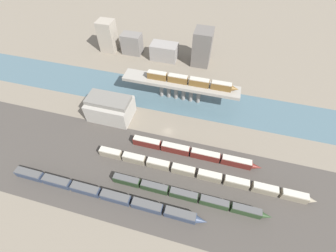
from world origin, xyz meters
TOP-DOWN VIEW (x-y plane):
  - ground_plane at (0.00, 0.00)m, footprint 400.00×400.00m
  - railbed_yard at (0.00, -24.00)m, footprint 280.00×42.00m
  - river_water at (0.00, 23.72)m, footprint 320.00×23.79m
  - bridge at (0.00, 23.72)m, footprint 59.22×8.72m
  - train_on_bridge at (5.17, 23.72)m, footprint 45.24×2.94m
  - train_yard_near at (-15.03, -36.43)m, footprint 76.72×3.13m
  - train_yard_mid at (14.94, -28.97)m, footprint 59.92×2.64m
  - train_yard_far at (17.80, -18.90)m, footprint 86.66×2.87m
  - train_yard_outer at (13.65, -9.74)m, footprint 55.42×2.81m
  - warehouse_building at (-29.59, 2.94)m, footprint 20.61×13.93m
  - city_block_far_left at (-55.65, 58.54)m, footprint 9.94×9.16m
  - city_block_left at (-39.74, 59.15)m, footprint 12.32×8.17m
  - city_block_center at (-17.89, 57.75)m, footprint 16.36×9.68m
  - city_block_right at (5.25, 59.24)m, footprint 10.59×12.12m

SIDE VIEW (x-z plane):
  - ground_plane at x=0.00m, z-range 0.00..0.00m
  - river_water at x=0.00m, z-range 0.00..0.01m
  - railbed_yard at x=0.00m, z-range 0.00..0.01m
  - train_yard_near at x=-15.03m, z-range -0.03..3.48m
  - train_yard_mid at x=14.94m, z-range -0.03..3.54m
  - train_yard_far at x=17.80m, z-range -0.03..3.71m
  - train_yard_outer at x=13.65m, z-range -0.04..3.96m
  - city_block_center at x=-17.89m, z-range 0.00..9.90m
  - warehouse_building at x=-29.59m, z-range -0.28..11.28m
  - city_block_left at x=-39.74m, z-range 0.00..12.63m
  - bridge at x=0.00m, z-range 3.47..14.32m
  - city_block_far_left at x=-55.65m, z-range 0.00..19.34m
  - city_block_right at x=5.25m, z-range 0.00..21.06m
  - train_on_bridge at x=5.17m, z-range 10.81..14.65m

